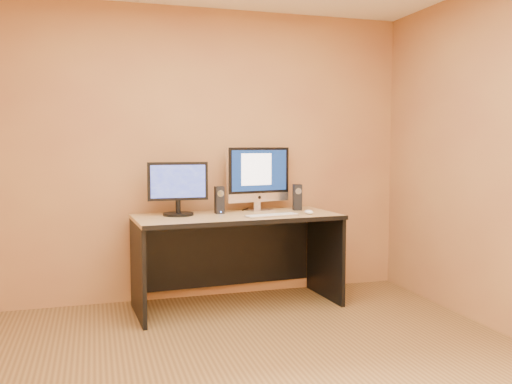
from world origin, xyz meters
TOP-DOWN VIEW (x-y plane):
  - walls at (0.00, 0.00)m, footprint 4.00×4.00m
  - desk at (0.30, 1.58)m, footprint 1.76×0.86m
  - imac at (0.57, 1.81)m, footprint 0.64×0.33m
  - second_monitor at (-0.19, 1.70)m, footprint 0.52×0.27m
  - speaker_left at (0.17, 1.72)m, footprint 0.08×0.08m
  - speaker_right at (0.91, 1.76)m, footprint 0.08×0.09m
  - keyboard at (0.55, 1.41)m, footprint 0.48×0.21m
  - mouse at (0.90, 1.46)m, footprint 0.07×0.11m
  - cable_a at (0.61, 1.84)m, footprint 0.07×0.23m
  - cable_b at (0.46, 1.92)m, footprint 0.11×0.17m

SIDE VIEW (x-z plane):
  - desk at x=0.30m, z-range 0.00..0.79m
  - cable_a at x=0.61m, z-range 0.79..0.80m
  - cable_b at x=0.46m, z-range 0.79..0.80m
  - keyboard at x=0.55m, z-range 0.79..0.81m
  - mouse at x=0.90m, z-range 0.79..0.83m
  - speaker_left at x=0.17m, z-range 0.79..1.03m
  - speaker_right at x=0.91m, z-range 0.79..1.03m
  - second_monitor at x=-0.19m, z-range 0.79..1.24m
  - imac at x=0.57m, z-range 0.79..1.38m
  - walls at x=0.00m, z-range 0.00..2.60m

